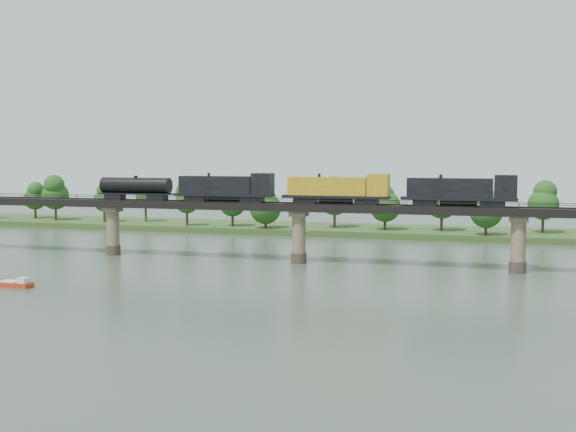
# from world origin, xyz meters

# --- Properties ---
(ground) EXTENTS (400.00, 400.00, 0.00)m
(ground) POSITION_xyz_m (0.00, 0.00, 0.00)
(ground) COLOR #324033
(ground) RESTS_ON ground
(far_bank) EXTENTS (300.00, 24.00, 1.60)m
(far_bank) POSITION_xyz_m (0.00, 85.00, 0.80)
(far_bank) COLOR #2C481C
(far_bank) RESTS_ON ground
(bridge) EXTENTS (236.00, 30.00, 11.50)m
(bridge) POSITION_xyz_m (0.00, 30.00, 5.46)
(bridge) COLOR #473A2D
(bridge) RESTS_ON ground
(bridge_superstructure) EXTENTS (220.00, 4.90, 0.75)m
(bridge_superstructure) POSITION_xyz_m (0.00, 30.00, 11.79)
(bridge_superstructure) COLOR black
(bridge_superstructure) RESTS_ON bridge
(far_treeline) EXTENTS (289.06, 17.54, 13.60)m
(far_treeline) POSITION_xyz_m (-8.21, 80.52, 8.83)
(far_treeline) COLOR #382619
(far_treeline) RESTS_ON far_bank
(freight_train) EXTENTS (82.37, 3.21, 5.67)m
(freight_train) POSITION_xyz_m (-0.11, 30.00, 14.21)
(freight_train) COLOR black
(freight_train) RESTS_ON bridge
(motorboat) EXTENTS (5.76, 2.33, 1.59)m
(motorboat) POSITION_xyz_m (-35.68, -7.09, 0.54)
(motorboat) COLOR #AE3113
(motorboat) RESTS_ON ground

